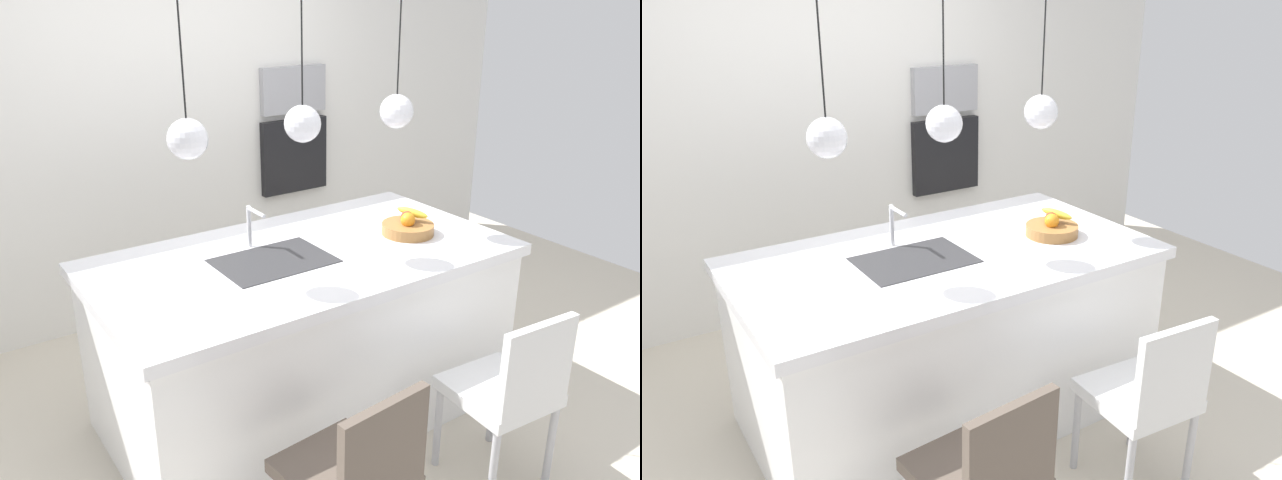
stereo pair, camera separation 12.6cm
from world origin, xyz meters
TOP-DOWN VIEW (x-y plane):
  - floor at (0.00, 0.00)m, footprint 6.60×6.60m
  - back_wall at (0.00, 1.65)m, footprint 6.00×0.10m
  - kitchen_island at (0.00, 0.00)m, footprint 2.12×1.15m
  - sink_basin at (-0.18, 0.00)m, footprint 0.56×0.40m
  - faucet at (-0.18, 0.21)m, footprint 0.02×0.17m
  - fruit_bowl at (0.62, -0.09)m, footprint 0.28×0.28m
  - microwave at (0.95, 1.58)m, footprint 0.54×0.08m
  - oven at (0.95, 1.58)m, footprint 0.56×0.08m
  - chair_near at (-0.44, -1.01)m, footprint 0.46×0.49m
  - chair_middle at (0.44, -1.01)m, footprint 0.45×0.46m
  - pendant_light_left at (-0.58, 0.00)m, footprint 0.18×0.18m
  - pendant_light_center at (0.00, 0.00)m, footprint 0.18×0.18m
  - pendant_light_right at (0.58, 0.00)m, footprint 0.18×0.18m

SIDE VIEW (x-z plane):
  - floor at x=0.00m, z-range 0.00..0.00m
  - kitchen_island at x=0.00m, z-range 0.00..0.94m
  - chair_near at x=-0.44m, z-range 0.05..0.92m
  - chair_middle at x=0.44m, z-range 0.07..0.97m
  - sink_basin at x=-0.18m, z-range 0.93..0.94m
  - fruit_bowl at x=0.62m, z-range 0.91..1.05m
  - oven at x=0.95m, z-range 0.72..1.28m
  - faucet at x=-0.18m, z-range 0.97..1.19m
  - back_wall at x=0.00m, z-range 0.00..2.60m
  - microwave at x=0.95m, z-range 1.33..1.67m
  - pendant_light_left at x=-0.58m, z-range 1.21..1.99m
  - pendant_light_center at x=0.00m, z-range 1.21..1.99m
  - pendant_light_right at x=0.58m, z-range 1.21..1.99m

